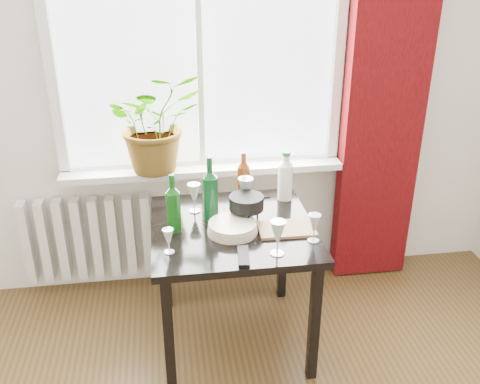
{
  "coord_description": "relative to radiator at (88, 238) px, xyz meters",
  "views": [
    {
      "loc": [
        -0.23,
        -0.9,
        2.08
      ],
      "look_at": [
        0.14,
        1.55,
        0.93
      ],
      "focal_mm": 40.0,
      "sensor_mm": 36.0,
      "label": 1
    }
  ],
  "objects": [
    {
      "name": "wineglass_front_right",
      "position": [
        1.02,
        -0.94,
        0.45
      ],
      "size": [
        0.1,
        0.1,
        0.18
      ],
      "primitive_type": null,
      "rotation": [
        0.0,
        0.0,
        0.31
      ],
      "color": "silver",
      "rests_on": "table"
    },
    {
      "name": "table",
      "position": [
        0.85,
        -0.63,
        0.27
      ],
      "size": [
        0.85,
        0.85,
        0.74
      ],
      "color": "black",
      "rests_on": "ground"
    },
    {
      "name": "bottle_amber",
      "position": [
        0.96,
        -0.31,
        0.51
      ],
      "size": [
        0.08,
        0.08,
        0.29
      ],
      "primitive_type": null,
      "rotation": [
        0.0,
        0.0,
        -0.21
      ],
      "color": "#682B0B",
      "rests_on": "table"
    },
    {
      "name": "wineglass_far_right",
      "position": [
        1.23,
        -0.85,
        0.44
      ],
      "size": [
        0.08,
        0.08,
        0.15
      ],
      "primitive_type": null,
      "rotation": [
        0.0,
        0.0,
        0.2
      ],
      "color": "silver",
      "rests_on": "table"
    },
    {
      "name": "radiator",
      "position": [
        0.0,
        0.0,
        0.0
      ],
      "size": [
        0.8,
        0.1,
        0.55
      ],
      "color": "silver",
      "rests_on": "ground"
    },
    {
      "name": "wineglass_back_center",
      "position": [
        0.95,
        -0.47,
        0.46
      ],
      "size": [
        0.09,
        0.09,
        0.2
      ],
      "primitive_type": null,
      "rotation": [
        0.0,
        0.0,
        -0.11
      ],
      "color": "silver",
      "rests_on": "table"
    },
    {
      "name": "cutting_board",
      "position": [
        1.12,
        -0.72,
        0.37
      ],
      "size": [
        0.29,
        0.19,
        0.02
      ],
      "primitive_type": "cube",
      "rotation": [
        0.0,
        0.0,
        -0.02
      ],
      "color": "#916441",
      "rests_on": "table"
    },
    {
      "name": "potted_plant",
      "position": [
        0.48,
        -0.04,
        0.76
      ],
      "size": [
        0.63,
        0.58,
        0.6
      ],
      "primitive_type": "imported",
      "rotation": [
        0.0,
        0.0,
        0.23
      ],
      "color": "#2E6D1D",
      "rests_on": "windowsill"
    },
    {
      "name": "fondue_pot",
      "position": [
        0.93,
        -0.58,
        0.43
      ],
      "size": [
        0.26,
        0.25,
        0.14
      ],
      "primitive_type": null,
      "rotation": [
        0.0,
        0.0,
        -0.36
      ],
      "color": "black",
      "rests_on": "table"
    },
    {
      "name": "wine_bottle_left",
      "position": [
        0.55,
        -0.63,
        0.52
      ],
      "size": [
        0.08,
        0.08,
        0.32
      ],
      "primitive_type": null,
      "rotation": [
        0.0,
        0.0,
        -0.12
      ],
      "color": "#0D470F",
      "rests_on": "table"
    },
    {
      "name": "tv_remote",
      "position": [
        0.86,
        -0.96,
        0.37
      ],
      "size": [
        0.07,
        0.18,
        0.02
      ],
      "primitive_type": "cube",
      "rotation": [
        0.0,
        0.0,
        -0.11
      ],
      "color": "black",
      "rests_on": "table"
    },
    {
      "name": "plate_stack",
      "position": [
        0.84,
        -0.7,
        0.39
      ],
      "size": [
        0.32,
        0.32,
        0.06
      ],
      "primitive_type": "cylinder",
      "rotation": [
        0.0,
        0.0,
        -0.28
      ],
      "color": "beige",
      "rests_on": "table"
    },
    {
      "name": "wineglass_front_left",
      "position": [
        0.51,
        -0.85,
        0.42
      ],
      "size": [
        0.07,
        0.07,
        0.13
      ],
      "primitive_type": null,
      "rotation": [
        0.0,
        0.0,
        0.4
      ],
      "color": "white",
      "rests_on": "table"
    },
    {
      "name": "windowsill",
      "position": [
        0.75,
        -0.03,
        0.44
      ],
      "size": [
        1.72,
        0.2,
        0.04
      ],
      "color": "silver",
      "rests_on": "ground"
    },
    {
      "name": "curtain",
      "position": [
        1.87,
        -0.06,
        0.92
      ],
      "size": [
        0.5,
        0.12,
        2.56
      ],
      "color": "#3C0507",
      "rests_on": "ground"
    },
    {
      "name": "wine_bottle_right",
      "position": [
        0.75,
        -0.53,
        0.54
      ],
      "size": [
        0.09,
        0.09,
        0.36
      ],
      "primitive_type": null,
      "rotation": [
        0.0,
        0.0,
        -0.11
      ],
      "color": "#0C3F1B",
      "rests_on": "table"
    },
    {
      "name": "window",
      "position": [
        0.75,
        0.04,
        1.22
      ],
      "size": [
        1.72,
        0.08,
        1.62
      ],
      "color": "white",
      "rests_on": "ground"
    },
    {
      "name": "cleaning_bottle",
      "position": [
        1.19,
        -0.35,
        0.51
      ],
      "size": [
        0.1,
        0.1,
        0.3
      ],
      "primitive_type": null,
      "rotation": [
        0.0,
        0.0,
        0.25
      ],
      "color": "white",
      "rests_on": "table"
    },
    {
      "name": "wineglass_back_left",
      "position": [
        0.66,
        -0.43,
        0.44
      ],
      "size": [
        0.08,
        0.08,
        0.17
      ],
      "primitive_type": null,
      "rotation": [
        0.0,
        0.0,
        -0.09
      ],
      "color": "silver",
      "rests_on": "table"
    }
  ]
}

